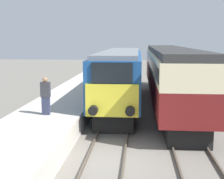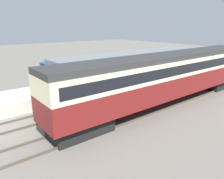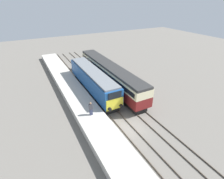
{
  "view_description": "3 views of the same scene",
  "coord_description": "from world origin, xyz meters",
  "views": [
    {
      "loc": [
        1.21,
        -11.11,
        4.56
      ],
      "look_at": [
        0.0,
        3.04,
        2.29
      ],
      "focal_mm": 50.0,
      "sensor_mm": 36.0,
      "label": 1
    },
    {
      "loc": [
        13.51,
        -2.33,
        6.11
      ],
      "look_at": [
        1.7,
        7.04,
        1.6
      ],
      "focal_mm": 35.0,
      "sensor_mm": 36.0,
      "label": 2
    },
    {
      "loc": [
        -9.23,
        -13.81,
        14.1
      ],
      "look_at": [
        1.7,
        7.04,
        1.6
      ],
      "focal_mm": 28.0,
      "sensor_mm": 36.0,
      "label": 3
    }
  ],
  "objects": [
    {
      "name": "passenger_carriage",
      "position": [
        3.4,
        11.28,
        2.44
      ],
      "size": [
        2.75,
        20.22,
        4.01
      ],
      "color": "black",
      "rests_on": "ground_plane"
    },
    {
      "name": "platform_left",
      "position": [
        -3.3,
        8.0,
        0.49
      ],
      "size": [
        3.5,
        50.0,
        0.98
      ],
      "color": "#B7B2A8",
      "rests_on": "ground_plane"
    },
    {
      "name": "locomotive",
      "position": [
        0.0,
        10.5,
        2.16
      ],
      "size": [
        2.7,
        15.43,
        3.83
      ],
      "color": "black",
      "rests_on": "ground_plane"
    },
    {
      "name": "person_on_platform",
      "position": [
        -3.23,
        3.28,
        1.9
      ],
      "size": [
        0.44,
        0.26,
        1.82
      ],
      "color": "#2D334C",
      "rests_on": "platform_left"
    },
    {
      "name": "rails_near_track",
      "position": [
        0.0,
        5.0,
        0.07
      ],
      "size": [
        1.51,
        60.0,
        0.14
      ],
      "color": "#4C4238",
      "rests_on": "ground_plane"
    },
    {
      "name": "ground_plane",
      "position": [
        0.0,
        0.0,
        0.0
      ],
      "size": [
        120.0,
        120.0,
        0.0
      ],
      "primitive_type": "plane",
      "color": "slate"
    },
    {
      "name": "rails_far_track",
      "position": [
        3.4,
        5.0,
        0.07
      ],
      "size": [
        1.5,
        60.0,
        0.14
      ],
      "color": "#4C4238",
      "rests_on": "ground_plane"
    }
  ]
}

